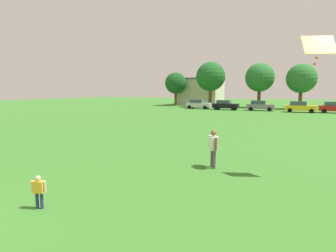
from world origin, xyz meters
The scene contains 14 objects.
ground_plane centered at (0.00, 30.00, 0.00)m, with size 160.00×160.00×0.00m, color #387528.
child_kite_flyer centered at (2.05, 3.06, 0.57)m, with size 0.44×0.26×0.97m.
adult_bystander centered at (5.39, 9.20, 0.98)m, with size 0.55×0.68×1.65m.
kite centered at (9.15, 9.54, 4.94)m, with size 1.25×0.87×1.10m.
parked_car_silver_0 centered at (-7.56, 45.18, 0.86)m, with size 4.30×2.02×1.68m.
parked_car_black_1 centered at (-2.46, 44.47, 0.86)m, with size 4.30×2.02×1.68m.
parked_car_gray_2 centered at (3.19, 45.06, 0.86)m, with size 4.30×2.02×1.68m.
parked_car_yellow_3 centered at (9.11, 44.03, 0.86)m, with size 4.30×2.02×1.68m.
parked_car_red_4 centered at (13.73, 44.75, 0.86)m, with size 4.30×2.02×1.68m.
tree_far_left centered at (-15.45, 52.98, 4.87)m, with size 4.63×4.63×7.21m.
tree_left centered at (-7.04, 50.95, 6.01)m, with size 5.71×5.71×8.90m.
tree_right centered at (1.98, 53.25, 5.74)m, with size 5.46×5.46×8.51m.
tree_far_right centered at (9.17, 51.72, 5.39)m, with size 5.12×5.12×7.98m.
house_left centered at (-11.78, 58.95, 3.06)m, with size 9.75×8.42×6.10m.
Camera 1 is at (8.51, -2.09, 3.35)m, focal length 29.16 mm.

